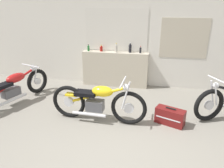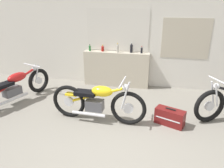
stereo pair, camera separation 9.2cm
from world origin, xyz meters
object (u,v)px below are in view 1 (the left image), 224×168
at_px(bottle_right_center, 130,48).
at_px(motorcycle_yellow, 98,102).
at_px(bottle_leftmost, 88,48).
at_px(bottle_rightmost, 140,50).
at_px(hard_case_darkred, 170,116).
at_px(bottle_left_center, 101,48).
at_px(bottle_center, 116,48).
at_px(motorcycle_red, 13,88).

relative_size(bottle_right_center, motorcycle_yellow, 0.14).
relative_size(bottle_leftmost, bottle_rightmost, 1.00).
height_order(motorcycle_yellow, hard_case_darkred, motorcycle_yellow).
xyz_separation_m(bottle_left_center, bottle_rightmost, (1.12, -0.01, 0.01)).
distance_m(bottle_center, bottle_right_center, 0.39).
relative_size(bottle_center, bottle_rightmost, 1.33).
bearing_deg(bottle_left_center, hard_case_darkred, -45.72).
xyz_separation_m(bottle_right_center, bottle_rightmost, (0.29, -0.01, -0.04)).
bearing_deg(motorcycle_red, bottle_rightmost, 29.23).
bearing_deg(bottle_rightmost, hard_case_darkred, -68.14).
bearing_deg(bottle_left_center, bottle_center, -5.43).
height_order(bottle_right_center, motorcycle_yellow, bottle_right_center).
bearing_deg(motorcycle_yellow, bottle_left_center, 101.02).
height_order(bottle_center, motorcycle_yellow, bottle_center).
bearing_deg(bottle_center, hard_case_darkred, -52.62).
bearing_deg(motorcycle_yellow, bottle_leftmost, 110.76).
relative_size(bottle_leftmost, motorcycle_red, 0.09).
xyz_separation_m(bottle_left_center, bottle_right_center, (0.83, 0.00, 0.05)).
bearing_deg(bottle_rightmost, motorcycle_yellow, -108.87).
relative_size(motorcycle_yellow, motorcycle_red, 0.98).
bearing_deg(bottle_rightmost, bottle_center, -176.97).
distance_m(motorcycle_yellow, hard_case_darkred, 1.53).
bearing_deg(bottle_right_center, hard_case_darkred, -61.30).
bearing_deg(bottle_left_center, bottle_leftmost, -174.52).
distance_m(bottle_leftmost, bottle_left_center, 0.37).
relative_size(bottle_left_center, bottle_rightmost, 0.94).
xyz_separation_m(bottle_rightmost, hard_case_darkred, (0.78, -1.94, -0.93)).
bearing_deg(bottle_leftmost, bottle_right_center, 1.89).
height_order(motorcycle_yellow, motorcycle_red, motorcycle_yellow).
bearing_deg(bottle_right_center, bottle_center, -173.20).
distance_m(bottle_right_center, hard_case_darkred, 2.43).
xyz_separation_m(bottle_right_center, hard_case_darkred, (1.07, -1.96, -0.97)).
height_order(bottle_left_center, bottle_rightmost, bottle_rightmost).
xyz_separation_m(motorcycle_red, hard_case_darkred, (3.74, -0.29, -0.23)).
bearing_deg(hard_case_darkred, motorcycle_red, 175.59).
bearing_deg(bottle_right_center, motorcycle_red, -148.03).
bearing_deg(bottle_right_center, motorcycle_yellow, -101.42).
distance_m(bottle_right_center, bottle_rightmost, 0.29).
bearing_deg(bottle_leftmost, hard_case_darkred, -40.09).
relative_size(bottle_right_center, hard_case_darkred, 0.46).
xyz_separation_m(bottle_center, hard_case_darkred, (1.46, -1.91, -0.96)).
distance_m(bottle_leftmost, bottle_rightmost, 1.49).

